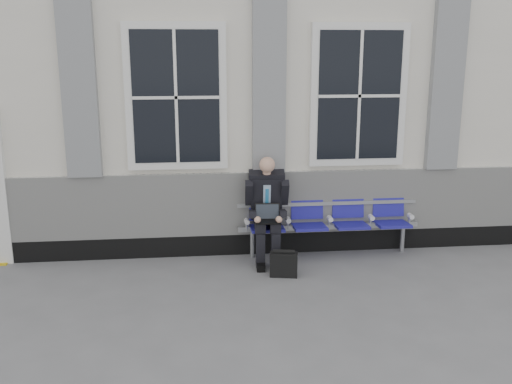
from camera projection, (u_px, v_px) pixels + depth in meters
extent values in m
plane|color=slate|center=(356.00, 291.00, 6.97)|extent=(70.00, 70.00, 0.00)
cube|color=silver|center=(305.00, 96.00, 9.84)|extent=(14.00, 4.00, 4.20)
cube|color=black|center=(329.00, 240.00, 8.36)|extent=(14.00, 0.10, 0.30)
cube|color=silver|center=(330.00, 201.00, 8.20)|extent=(14.00, 0.08, 0.90)
cube|color=gray|center=(79.00, 87.00, 7.43)|extent=(0.45, 0.14, 2.40)
cube|color=gray|center=(269.00, 85.00, 7.69)|extent=(0.45, 0.14, 2.40)
cube|color=gray|center=(446.00, 84.00, 7.95)|extent=(0.45, 0.14, 2.40)
cube|color=white|center=(176.00, 97.00, 7.61)|extent=(1.35, 0.10, 1.95)
cube|color=black|center=(176.00, 98.00, 7.56)|extent=(1.15, 0.02, 1.75)
cube|color=white|center=(358.00, 96.00, 7.87)|extent=(1.35, 0.10, 1.95)
cube|color=black|center=(359.00, 96.00, 7.83)|extent=(1.15, 0.02, 1.75)
cube|color=#9EA0A3|center=(329.00, 226.00, 8.12)|extent=(2.60, 0.07, 0.07)
cube|color=#9EA0A3|center=(328.00, 203.00, 8.16)|extent=(2.60, 0.05, 0.05)
cylinder|color=#9EA0A3|center=(252.00, 244.00, 8.06)|extent=(0.06, 0.06, 0.39)
cylinder|color=#9EA0A3|center=(402.00, 239.00, 8.29)|extent=(0.06, 0.06, 0.39)
cube|color=#1B1792|center=(267.00, 228.00, 7.94)|extent=(0.46, 0.42, 0.07)
cube|color=#1B1792|center=(265.00, 206.00, 8.08)|extent=(0.46, 0.10, 0.40)
cube|color=#1B1792|center=(309.00, 227.00, 8.01)|extent=(0.46, 0.42, 0.07)
cube|color=#1B1792|center=(307.00, 205.00, 8.15)|extent=(0.46, 0.10, 0.40)
cube|color=#1B1792|center=(351.00, 225.00, 8.07)|extent=(0.46, 0.42, 0.07)
cube|color=#1B1792|center=(348.00, 204.00, 8.21)|extent=(0.46, 0.10, 0.40)
cube|color=#1B1792|center=(392.00, 224.00, 8.13)|extent=(0.46, 0.42, 0.07)
cube|color=#1B1792|center=(388.00, 203.00, 8.27)|extent=(0.46, 0.10, 0.40)
cylinder|color=white|center=(247.00, 221.00, 7.92)|extent=(0.07, 0.12, 0.07)
cylinder|color=white|center=(288.00, 220.00, 7.98)|extent=(0.07, 0.12, 0.07)
cylinder|color=white|center=(330.00, 219.00, 8.04)|extent=(0.07, 0.12, 0.07)
cylinder|color=white|center=(371.00, 217.00, 8.10)|extent=(0.07, 0.12, 0.07)
cylinder|color=white|center=(411.00, 216.00, 8.17)|extent=(0.07, 0.12, 0.07)
cube|color=black|center=(261.00, 266.00, 7.66)|extent=(0.13, 0.27, 0.09)
cube|color=black|center=(276.00, 265.00, 7.67)|extent=(0.13, 0.27, 0.09)
cube|color=black|center=(260.00, 250.00, 7.67)|extent=(0.13, 0.14, 0.47)
cube|color=black|center=(276.00, 250.00, 7.68)|extent=(0.13, 0.14, 0.47)
cube|color=black|center=(260.00, 224.00, 7.82)|extent=(0.17, 0.47, 0.14)
cube|color=black|center=(275.00, 224.00, 7.82)|extent=(0.17, 0.47, 0.14)
cube|color=black|center=(266.00, 197.00, 7.94)|extent=(0.45, 0.38, 0.65)
cube|color=#A5BCD8|center=(267.00, 197.00, 7.81)|extent=(0.11, 0.10, 0.36)
cube|color=#2881BE|center=(267.00, 199.00, 7.81)|extent=(0.05, 0.08, 0.30)
cube|color=black|center=(267.00, 176.00, 7.83)|extent=(0.51, 0.27, 0.15)
cylinder|color=#DFA98B|center=(267.00, 171.00, 7.77)|extent=(0.11, 0.11, 0.10)
sphere|color=#DFA98B|center=(267.00, 165.00, 7.68)|extent=(0.21, 0.21, 0.21)
cube|color=black|center=(249.00, 193.00, 7.81)|extent=(0.12, 0.30, 0.38)
cube|color=black|center=(285.00, 193.00, 7.83)|extent=(0.12, 0.30, 0.38)
cube|color=black|center=(252.00, 214.00, 7.69)|extent=(0.11, 0.32, 0.14)
cube|color=black|center=(283.00, 213.00, 7.71)|extent=(0.11, 0.32, 0.14)
sphere|color=#DFA98B|center=(257.00, 220.00, 7.56)|extent=(0.09, 0.09, 0.09)
sphere|color=#DFA98B|center=(279.00, 219.00, 7.57)|extent=(0.09, 0.09, 0.09)
cube|color=black|center=(268.00, 221.00, 7.66)|extent=(0.35, 0.26, 0.02)
cube|color=black|center=(267.00, 211.00, 7.75)|extent=(0.34, 0.11, 0.22)
cube|color=black|center=(267.00, 212.00, 7.74)|extent=(0.31, 0.09, 0.18)
cube|color=black|center=(284.00, 265.00, 7.39)|extent=(0.38, 0.22, 0.32)
cylinder|color=black|center=(284.00, 252.00, 7.35)|extent=(0.29, 0.11, 0.06)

